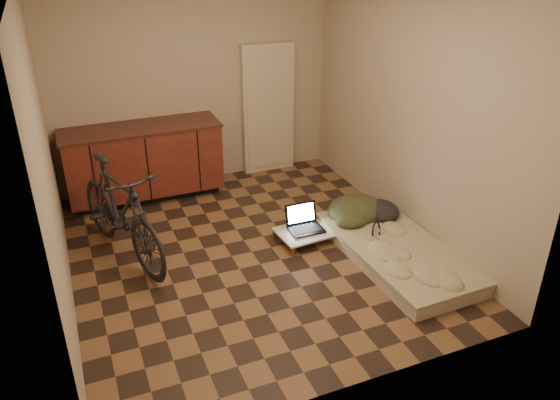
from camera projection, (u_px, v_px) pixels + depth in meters
name	position (u px, v px, depth m)	size (l,w,h in m)	color
room_shell	(248.00, 132.00, 5.03)	(3.50, 4.00, 2.60)	brown
cabinets	(144.00, 162.00, 6.55)	(1.84, 0.62, 0.91)	black
appliance_panel	(268.00, 109.00, 7.15)	(0.70, 0.10, 1.70)	beige
bicycle	(120.00, 207.00, 5.28)	(0.51, 1.75, 1.13)	black
futon	(396.00, 251.00, 5.47)	(0.93, 1.87, 0.16)	beige
clothing_pile	(363.00, 203.00, 5.95)	(0.68, 0.57, 0.27)	#31361F
headphones	(376.00, 231.00, 5.53)	(0.23, 0.21, 0.15)	black
lap_desk	(310.00, 231.00, 5.79)	(0.74, 0.51, 0.12)	brown
laptop	(304.00, 224.00, 5.79)	(0.36, 0.32, 0.24)	black
mouse	(331.00, 224.00, 5.86)	(0.06, 0.10, 0.03)	silver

